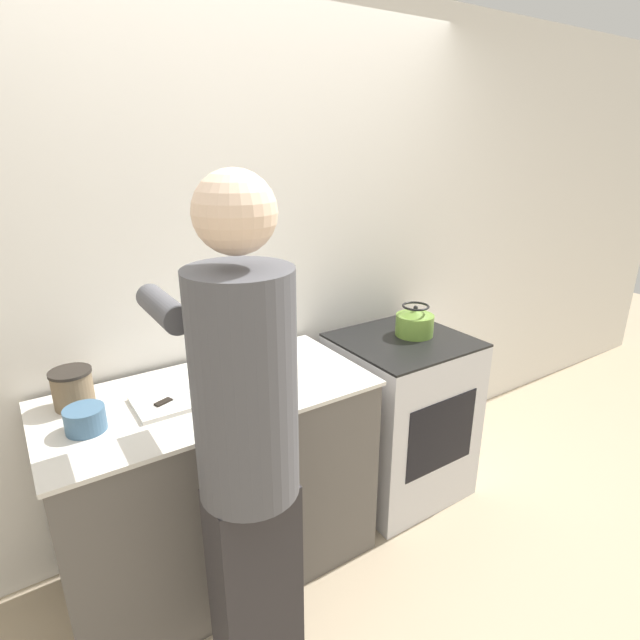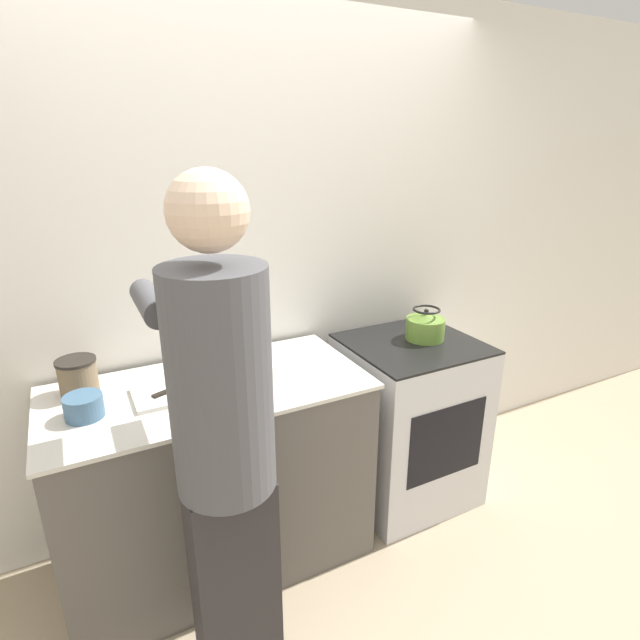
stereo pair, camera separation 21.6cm
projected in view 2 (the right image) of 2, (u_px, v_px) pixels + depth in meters
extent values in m
plane|color=tan|center=(321.00, 574.00, 2.32)|extent=(12.00, 12.00, 0.00)
cube|color=white|center=(255.00, 269.00, 2.47)|extent=(8.00, 0.05, 2.60)
cube|color=#5B5651|center=(217.00, 477.00, 2.28)|extent=(1.32, 0.64, 0.90)
cube|color=silver|center=(209.00, 388.00, 2.12)|extent=(1.34, 0.67, 0.02)
cube|color=silver|center=(408.00, 421.00, 2.73)|extent=(0.66, 0.62, 0.90)
cube|color=black|center=(413.00, 343.00, 2.58)|extent=(0.66, 0.62, 0.01)
cube|color=black|center=(446.00, 442.00, 2.46)|extent=(0.46, 0.01, 0.40)
cube|color=#2D2A2C|center=(235.00, 584.00, 1.75)|extent=(0.28, 0.17, 0.86)
cylinder|color=#4C4C51|center=(220.00, 383.00, 1.49)|extent=(0.31, 0.31, 0.71)
sphere|color=beige|center=(208.00, 211.00, 1.32)|extent=(0.23, 0.23, 0.23)
cylinder|color=#4C4C51|center=(150.00, 303.00, 1.60)|extent=(0.09, 0.30, 0.09)
cylinder|color=#4C4C51|center=(230.00, 292.00, 1.72)|extent=(0.09, 0.30, 0.09)
cube|color=silver|center=(175.00, 392.00, 2.05)|extent=(0.33, 0.24, 0.02)
cube|color=silver|center=(180.00, 386.00, 2.07)|extent=(0.12, 0.07, 0.01)
cube|color=black|center=(161.00, 394.00, 2.01)|extent=(0.07, 0.05, 0.01)
cylinder|color=olive|center=(425.00, 329.00, 2.60)|extent=(0.20, 0.20, 0.11)
cone|color=olive|center=(426.00, 316.00, 2.58)|extent=(0.16, 0.16, 0.03)
sphere|color=black|center=(426.00, 311.00, 2.57)|extent=(0.02, 0.02, 0.02)
torus|color=black|center=(427.00, 310.00, 2.57)|extent=(0.14, 0.14, 0.01)
cylinder|color=#426684|center=(84.00, 407.00, 1.87)|extent=(0.14, 0.14, 0.09)
cylinder|color=#756047|center=(78.00, 378.00, 2.03)|extent=(0.15, 0.15, 0.14)
cylinder|color=#28231E|center=(75.00, 361.00, 2.01)|extent=(0.16, 0.16, 0.01)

